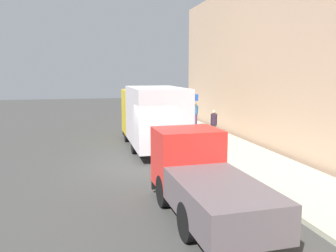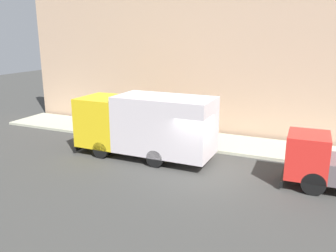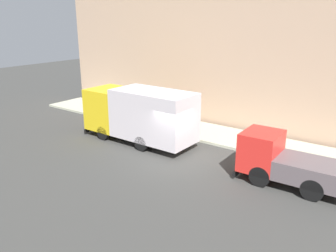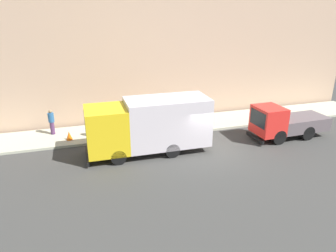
% 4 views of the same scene
% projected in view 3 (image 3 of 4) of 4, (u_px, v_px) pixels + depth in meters
% --- Properties ---
extents(ground, '(80.00, 80.00, 0.00)m').
position_uv_depth(ground, '(176.00, 160.00, 18.11)').
color(ground, '#3B3A38').
extents(sidewalk, '(3.31, 30.00, 0.15)m').
position_uv_depth(sidewalk, '(219.00, 135.00, 21.67)').
color(sidewalk, '#AEB098').
rests_on(sidewalk, ground).
extents(building_facade, '(0.50, 30.00, 9.11)m').
position_uv_depth(building_facade, '(238.00, 59.00, 21.97)').
color(building_facade, tan).
rests_on(building_facade, ground).
extents(large_utility_truck, '(2.45, 7.14, 3.19)m').
position_uv_depth(large_utility_truck, '(139.00, 113.00, 20.24)').
color(large_utility_truck, yellow).
rests_on(large_utility_truck, ground).
extents(small_flatbed_truck, '(2.05, 5.19, 2.22)m').
position_uv_depth(small_flatbed_truck, '(289.00, 163.00, 15.13)').
color(small_flatbed_truck, red).
rests_on(small_flatbed_truck, ground).
extents(pedestrian_walking, '(0.42, 0.42, 1.64)m').
position_uv_depth(pedestrian_walking, '(166.00, 110.00, 23.83)').
color(pedestrian_walking, brown).
rests_on(pedestrian_walking, sidewalk).
extents(pedestrian_standing, '(0.44, 0.44, 1.63)m').
position_uv_depth(pedestrian_standing, '(136.00, 109.00, 24.12)').
color(pedestrian_standing, brown).
rests_on(pedestrian_standing, sidewalk).
extents(pedestrian_third, '(0.52, 0.52, 1.68)m').
position_uv_depth(pedestrian_third, '(120.00, 99.00, 26.83)').
color(pedestrian_third, '#4F2F58').
rests_on(pedestrian_third, sidewalk).
extents(traffic_cone_orange, '(0.39, 0.39, 0.56)m').
position_uv_depth(traffic_cone_orange, '(118.00, 112.00, 25.42)').
color(traffic_cone_orange, orange).
rests_on(traffic_cone_orange, sidewalk).
extents(street_sign_post, '(0.44, 0.08, 2.64)m').
position_uv_depth(street_sign_post, '(158.00, 104.00, 22.47)').
color(street_sign_post, '#4C5156').
rests_on(street_sign_post, sidewalk).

